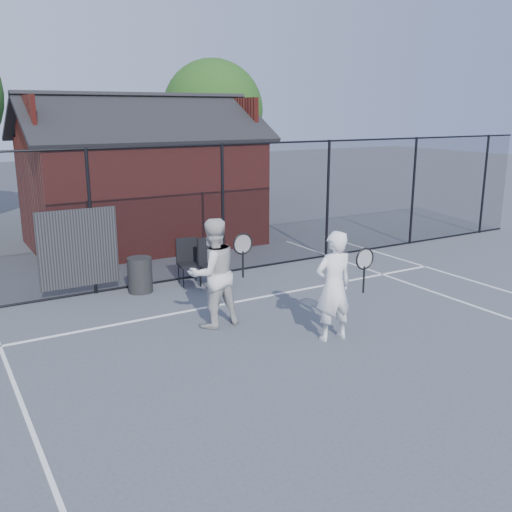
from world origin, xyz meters
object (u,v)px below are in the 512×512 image
player_front (334,286)px  chair_right (213,264)px  waste_bin (140,275)px  clubhouse (142,187)px  chair_left (189,262)px  player_back (213,273)px

player_front → chair_right: (-0.42, 3.58, -0.40)m
chair_right → waste_bin: chair_right is taller
player_front → waste_bin: 4.52m
clubhouse → waste_bin: (-1.67, -4.40, -1.24)m
player_front → waste_bin: (-1.88, 4.08, -0.55)m
clubhouse → chair_left: clubhouse is taller
chair_left → chair_right: 0.60m
chair_left → chair_right: bearing=-48.2°
player_front → waste_bin: size_ratio=2.48×
clubhouse → chair_left: size_ratio=6.66×
clubhouse → player_back: 7.04m
clubhouse → chair_right: bearing=-92.5°
player_back → waste_bin: size_ratio=2.59×
player_front → chair_right: 3.63m
chair_left → waste_bin: size_ratio=1.31×
chair_left → waste_bin: chair_left is taller
player_back → clubhouse: bearing=80.1°
player_front → chair_right: bearing=96.7°
player_front → player_back: size_ratio=0.96×
player_back → waste_bin: player_back is taller
player_back → waste_bin: (-0.47, 2.50, -0.59)m
player_front → chair_left: bearing=100.5°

